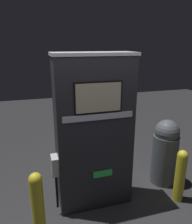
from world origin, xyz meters
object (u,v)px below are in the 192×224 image
object	(u,v)px
trash_bin	(165,151)
safety_bollard_far	(180,174)
safety_bollard	(38,203)
gas_pump	(94,133)

from	to	relation	value
trash_bin	safety_bollard_far	xyz separation A→B (m)	(-0.04, -0.47, -0.13)
safety_bollard_far	trash_bin	bearing A→B (deg)	85.24
safety_bollard	gas_pump	bearing A→B (deg)	27.19
gas_pump	trash_bin	bearing A→B (deg)	5.79
gas_pump	safety_bollard_far	bearing A→B (deg)	-15.73
gas_pump	safety_bollard_far	xyz separation A→B (m)	(1.22, -0.34, -0.65)
safety_bollard	safety_bollard_far	xyz separation A→B (m)	(2.03, 0.07, -0.03)
gas_pump	safety_bollard_far	size ratio (longest dim) A/B	2.65
safety_bollard_far	gas_pump	bearing A→B (deg)	164.27
safety_bollard	trash_bin	xyz separation A→B (m)	(2.07, 0.54, 0.11)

